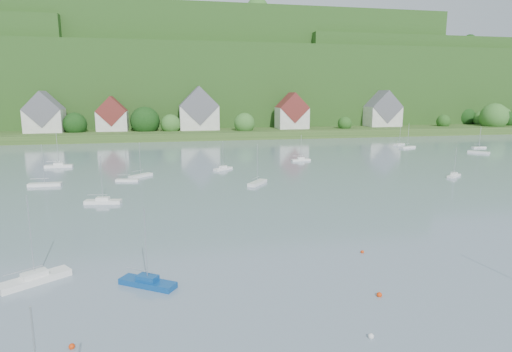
# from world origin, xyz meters

# --- Properties ---
(far_shore_strip) EXTENTS (600.00, 60.00, 3.00)m
(far_shore_strip) POSITION_xyz_m (0.00, 200.00, 1.50)
(far_shore_strip) COLOR #2E4C1C
(far_shore_strip) RESTS_ON ground
(forested_ridge) EXTENTS (620.00, 181.22, 69.89)m
(forested_ridge) POSITION_xyz_m (0.39, 268.57, 22.89)
(forested_ridge) COLOR #183C13
(forested_ridge) RESTS_ON ground
(village_building_0) EXTENTS (14.00, 10.40, 16.00)m
(village_building_0) POSITION_xyz_m (-55.00, 187.00, 9.51)
(village_building_0) COLOR beige
(village_building_0) RESTS_ON far_shore_strip
(village_building_1) EXTENTS (12.00, 9.36, 14.00)m
(village_building_1) POSITION_xyz_m (-30.00, 189.00, 8.75)
(village_building_1) COLOR beige
(village_building_1) RESTS_ON far_shore_strip
(village_building_2) EXTENTS (16.00, 11.44, 18.00)m
(village_building_2) POSITION_xyz_m (5.00, 188.00, 10.27)
(village_building_2) COLOR beige
(village_building_2) RESTS_ON far_shore_strip
(village_building_3) EXTENTS (13.00, 10.40, 15.50)m
(village_building_3) POSITION_xyz_m (45.00, 186.00, 9.43)
(village_building_3) COLOR beige
(village_building_3) RESTS_ON far_shore_strip
(village_building_4) EXTENTS (15.00, 10.40, 16.50)m
(village_building_4) POSITION_xyz_m (90.00, 190.00, 9.59)
(village_building_4) COLOR beige
(village_building_4) RESTS_ON far_shore_strip
(near_sailboat_1) EXTENTS (5.54, 4.40, 7.56)m
(near_sailboat_1) POSITION_xyz_m (-10.94, 43.36, 0.42)
(near_sailboat_1) COLOR navy
(near_sailboat_1) RESTS_ON ground
(near_sailboat_6) EXTENTS (6.25, 5.16, 8.63)m
(near_sailboat_6) POSITION_xyz_m (-21.52, 46.29, 0.45)
(near_sailboat_6) COLOR white
(near_sailboat_6) RESTS_ON ground
(mooring_buoy_0) EXTENTS (0.45, 0.45, 0.45)m
(mooring_buoy_0) POSITION_xyz_m (-15.85, 34.05, 0.00)
(mooring_buoy_0) COLOR red
(mooring_buoy_0) RESTS_ON ground
(mooring_buoy_1) EXTENTS (0.45, 0.45, 0.45)m
(mooring_buoy_1) POSITION_xyz_m (5.61, 30.93, 0.00)
(mooring_buoy_1) COLOR silver
(mooring_buoy_1) RESTS_ON ground
(mooring_buoy_2) EXTENTS (0.50, 0.50, 0.50)m
(mooring_buoy_2) POSITION_xyz_m (9.41, 36.99, 0.00)
(mooring_buoy_2) COLOR red
(mooring_buoy_2) RESTS_ON ground
(mooring_buoy_3) EXTENTS (0.39, 0.39, 0.39)m
(mooring_buoy_3) POSITION_xyz_m (12.66, 47.28, 0.00)
(mooring_buoy_3) COLOR red
(mooring_buoy_3) RESTS_ON ground
(far_sailboat_cluster) EXTENTS (187.29, 72.27, 8.71)m
(far_sailboat_cluster) POSITION_xyz_m (8.62, 111.57, 0.37)
(far_sailboat_cluster) COLOR white
(far_sailboat_cluster) RESTS_ON ground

